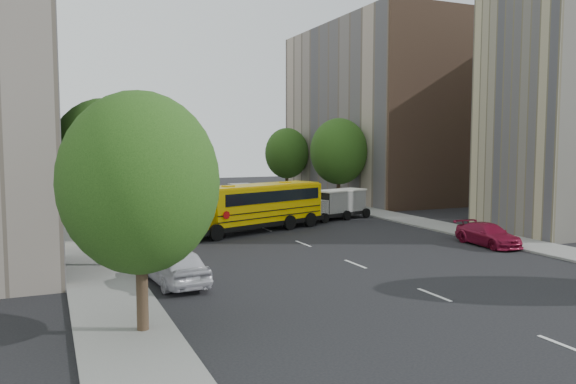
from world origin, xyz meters
TOP-DOWN VIEW (x-y plane):
  - ground at (0.00, 0.00)m, footprint 120.00×120.00m
  - sidewalk_left at (-11.50, 5.00)m, footprint 3.00×80.00m
  - sidewalk_right at (11.50, 5.00)m, footprint 3.00×80.00m
  - lane_markings at (0.00, 10.00)m, footprint 0.15×64.00m
  - building_right_near at (18.00, -4.50)m, footprint 10.00×7.00m
  - building_right_far at (18.00, 20.00)m, footprint 10.00×22.00m
  - building_right_sidewall at (18.00, 9.00)m, footprint 10.10×0.30m
  - street_tree_0 at (-11.00, -14.00)m, footprint 4.80×4.80m
  - street_tree_1 at (-11.00, -4.00)m, footprint 5.12×5.12m
  - street_tree_2 at (-11.00, 14.00)m, footprint 4.99×4.99m
  - street_tree_4 at (11.00, 14.00)m, footprint 5.25×5.25m
  - street_tree_5 at (11.00, 26.00)m, footprint 4.86×4.86m
  - school_bus at (-1.24, 3.45)m, footprint 11.38×6.33m
  - safari_truck at (6.81, 6.62)m, footprint 5.57×3.35m
  - parked_car_0 at (-8.80, -8.37)m, footprint 2.32×4.80m
  - parked_car_1 at (-9.60, 9.91)m, footprint 1.83×4.56m
  - parked_car_2 at (-9.59, 18.17)m, footprint 3.01×5.58m
  - parked_car_3 at (9.44, -6.70)m, footprint 1.99×4.46m
  - parked_car_4 at (8.80, 15.66)m, footprint 2.20×4.55m
  - parked_car_5 at (8.80, 27.43)m, footprint 1.49×4.17m

SIDE VIEW (x-z plane):
  - ground at x=0.00m, z-range 0.00..0.00m
  - lane_markings at x=0.00m, z-range 0.00..0.01m
  - sidewalk_left at x=-11.50m, z-range 0.00..0.12m
  - sidewalk_right at x=11.50m, z-range 0.00..0.12m
  - parked_car_3 at x=9.44m, z-range 0.00..1.27m
  - parked_car_5 at x=8.80m, z-range 0.00..1.37m
  - parked_car_1 at x=-9.60m, z-range 0.00..1.48m
  - parked_car_2 at x=-9.59m, z-range 0.00..1.49m
  - parked_car_4 at x=8.80m, z-range 0.00..1.50m
  - parked_car_0 at x=-8.80m, z-range 0.00..1.58m
  - safari_truck at x=6.81m, z-range 0.07..2.32m
  - school_bus at x=-1.24m, z-range 0.18..3.35m
  - street_tree_0 at x=-11.00m, z-range 0.94..8.35m
  - street_tree_5 at x=11.00m, z-range 0.95..8.46m
  - street_tree_2 at x=-11.00m, z-range 0.97..8.68m
  - street_tree_1 at x=-11.00m, z-range 1.00..8.90m
  - street_tree_4 at x=11.00m, z-range 1.02..9.13m
  - building_right_near at x=18.00m, z-range 0.00..17.00m
  - building_right_far at x=18.00m, z-range 0.00..18.00m
  - building_right_sidewall at x=18.00m, z-range 0.00..18.00m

